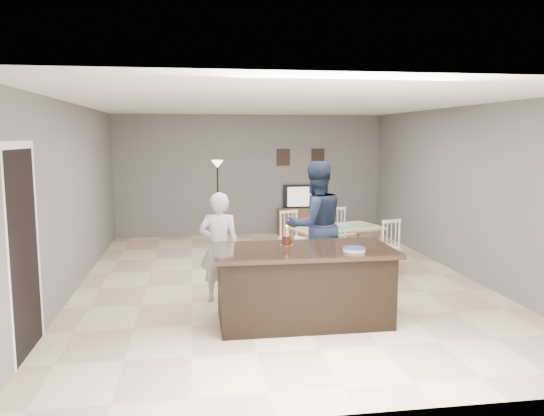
{
  "coord_description": "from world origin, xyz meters",
  "views": [
    {
      "loc": [
        -1.28,
        -7.87,
        2.23
      ],
      "look_at": [
        -0.15,
        -0.3,
        1.19
      ],
      "focal_mm": 35.0,
      "sensor_mm": 36.0,
      "label": 1
    }
  ],
  "objects": [
    {
      "name": "doorway",
      "position": [
        -2.99,
        -2.3,
        1.26
      ],
      "size": [
        0.0,
        2.1,
        2.65
      ],
      "color": "black",
      "rests_on": "floor"
    },
    {
      "name": "birthday_cake",
      "position": [
        -0.16,
        -1.59,
        0.96
      ],
      "size": [
        0.16,
        0.16,
        0.25
      ],
      "color": "yellow",
      "rests_on": "kitchen_island"
    },
    {
      "name": "dining_table",
      "position": [
        1.12,
        0.72,
        0.58
      ],
      "size": [
        1.82,
        1.99,
        0.9
      ],
      "rotation": [
        0.0,
        0.0,
        0.28
      ],
      "color": "#9D7D55",
      "rests_on": "floor"
    },
    {
      "name": "television",
      "position": [
        1.2,
        3.84,
        0.86
      ],
      "size": [
        0.91,
        0.12,
        0.53
      ],
      "primitive_type": "imported",
      "rotation": [
        0.0,
        0.0,
        3.14
      ],
      "color": "black",
      "rests_on": "tv_console"
    },
    {
      "name": "man",
      "position": [
        0.47,
        -0.45,
        0.94
      ],
      "size": [
        1.05,
        0.9,
        1.87
      ],
      "primitive_type": "imported",
      "rotation": [
        0.0,
        0.0,
        3.38
      ],
      "color": "#1A243A",
      "rests_on": "floor"
    },
    {
      "name": "tv_screen_glow",
      "position": [
        1.2,
        3.76,
        0.87
      ],
      "size": [
        0.78,
        0.0,
        0.78
      ],
      "primitive_type": "plane",
      "rotation": [
        1.57,
        0.0,
        3.14
      ],
      "color": "orange",
      "rests_on": "tv_console"
    },
    {
      "name": "room_shell",
      "position": [
        0.0,
        0.0,
        1.68
      ],
      "size": [
        8.0,
        8.0,
        8.0
      ],
      "color": "slate",
      "rests_on": "floor"
    },
    {
      "name": "woman",
      "position": [
        -0.95,
        -0.84,
        0.74
      ],
      "size": [
        0.58,
        0.42,
        1.49
      ],
      "primitive_type": "imported",
      "rotation": [
        0.0,
        0.0,
        3.01
      ],
      "color": "silver",
      "rests_on": "floor"
    },
    {
      "name": "tv_console",
      "position": [
        1.2,
        3.77,
        0.3
      ],
      "size": [
        1.2,
        0.4,
        0.6
      ],
      "primitive_type": "cube",
      "color": "brown",
      "rests_on": "floor"
    },
    {
      "name": "kitchen_island",
      "position": [
        0.0,
        -1.8,
        0.45
      ],
      "size": [
        2.15,
        1.1,
        0.9
      ],
      "color": "black",
      "rests_on": "floor"
    },
    {
      "name": "plate_stack",
      "position": [
        0.56,
        -2.05,
        0.92
      ],
      "size": [
        0.27,
        0.27,
        0.04
      ],
      "color": "white",
      "rests_on": "kitchen_island"
    },
    {
      "name": "floor_lamp",
      "position": [
        -0.77,
        3.36,
        1.34
      ],
      "size": [
        0.26,
        0.26,
        1.72
      ],
      "color": "black",
      "rests_on": "floor"
    },
    {
      "name": "floor",
      "position": [
        0.0,
        0.0,
        0.0
      ],
      "size": [
        8.0,
        8.0,
        0.0
      ],
      "primitive_type": "plane",
      "color": "#D4B788",
      "rests_on": "ground"
    },
    {
      "name": "picture_frames",
      "position": [
        1.15,
        3.98,
        1.75
      ],
      "size": [
        1.1,
        0.02,
        0.38
      ],
      "color": "black",
      "rests_on": "room_shell"
    }
  ]
}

